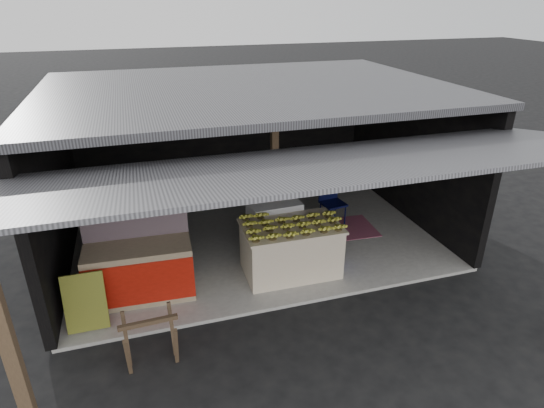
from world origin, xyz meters
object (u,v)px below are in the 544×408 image
object	(u,v)px
neighbor_stall	(140,269)
water_barrel	(336,252)
white_crate	(274,227)
banana_table	(291,249)
plastic_chair	(331,198)
sawhorse	(150,337)

from	to	relation	value
neighbor_stall	water_barrel	bearing A→B (deg)	2.29
white_crate	neighbor_stall	bearing A→B (deg)	-165.97
white_crate	banana_table	bearing A→B (deg)	-88.58
neighbor_stall	banana_table	bearing A→B (deg)	1.71
plastic_chair	water_barrel	bearing A→B (deg)	-118.63
water_barrel	neighbor_stall	bearing A→B (deg)	179.50
white_crate	water_barrel	world-z (taller)	white_crate
water_barrel	plastic_chair	distance (m)	1.67
white_crate	neighbor_stall	distance (m)	2.56
white_crate	sawhorse	distance (m)	3.30
neighbor_stall	sawhorse	xyz separation A→B (m)	(0.05, -1.54, -0.10)
white_crate	water_barrel	size ratio (longest dim) A/B	2.22
banana_table	sawhorse	distance (m)	2.87
water_barrel	banana_table	bearing A→B (deg)	-178.84
water_barrel	plastic_chair	world-z (taller)	plastic_chair
neighbor_stall	water_barrel	world-z (taller)	neighbor_stall
sawhorse	water_barrel	bearing A→B (deg)	22.17
sawhorse	water_barrel	size ratio (longest dim) A/B	1.64
neighbor_stall	plastic_chair	xyz separation A→B (m)	(3.93, 1.50, 0.07)
banana_table	neighbor_stall	size ratio (longest dim) A/B	0.99
white_crate	neighbor_stall	xyz separation A→B (m)	(-2.45, -0.73, -0.00)
sawhorse	water_barrel	world-z (taller)	sawhorse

